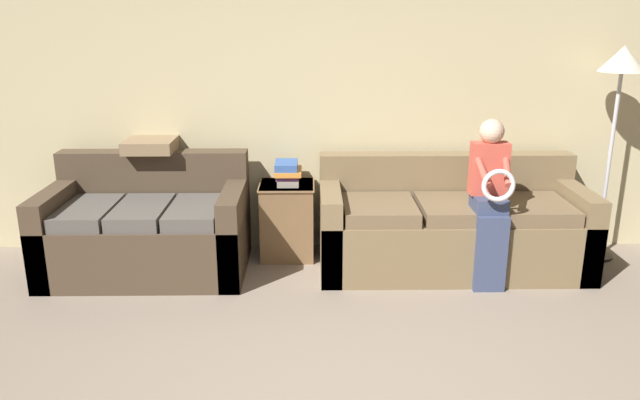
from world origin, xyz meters
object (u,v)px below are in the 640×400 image
object	(u,v)px
child_left_seated	(490,195)
throw_pillow	(151,145)
couch_side	(148,230)
floor_lamp	(621,76)
couch_main	(451,227)
book_stack	(287,173)
side_shelf	(287,219)

from	to	relation	value
child_left_seated	throw_pillow	size ratio (longest dim) A/B	3.16
couch_side	floor_lamp	bearing A→B (deg)	3.24
couch_main	throw_pillow	world-z (taller)	throw_pillow
couch_side	book_stack	distance (m)	1.22
floor_lamp	throw_pillow	size ratio (longest dim) A/B	4.41
couch_main	side_shelf	world-z (taller)	couch_main
couch_side	throw_pillow	bearing A→B (deg)	91.95
floor_lamp	throw_pillow	bearing A→B (deg)	178.21
book_stack	throw_pillow	distance (m)	1.16
floor_lamp	child_left_seated	bearing A→B (deg)	-154.77
child_left_seated	throw_pillow	world-z (taller)	child_left_seated
book_stack	couch_main	bearing A→B (deg)	-10.04
couch_side	throw_pillow	size ratio (longest dim) A/B	3.89
throw_pillow	couch_main	bearing A→B (deg)	-6.69
couch_main	child_left_seated	world-z (taller)	child_left_seated
couch_side	throw_pillow	xyz separation A→B (m)	(-0.01, 0.33, 0.63)
couch_main	book_stack	xyz separation A→B (m)	(-1.34, 0.24, 0.41)
couch_side	side_shelf	xyz separation A→B (m)	(1.11, 0.28, -0.01)
couch_main	couch_side	distance (m)	2.46
couch_side	child_left_seated	size ratio (longest dim) A/B	1.23
child_left_seated	floor_lamp	distance (m)	1.49
child_left_seated	book_stack	bearing A→B (deg)	158.87
throw_pillow	child_left_seated	bearing A→B (deg)	-13.62
child_left_seated	book_stack	world-z (taller)	child_left_seated
book_stack	floor_lamp	bearing A→B (deg)	-1.41
couch_side	floor_lamp	xyz separation A→B (m)	(3.78, 0.21, 1.20)
side_shelf	floor_lamp	world-z (taller)	floor_lamp
child_left_seated	side_shelf	distance (m)	1.70
couch_side	child_left_seated	xyz separation A→B (m)	(2.66, -0.31, 0.38)
side_shelf	child_left_seated	bearing A→B (deg)	-21.18
couch_main	throw_pillow	bearing A→B (deg)	173.31
child_left_seated	floor_lamp	world-z (taller)	floor_lamp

